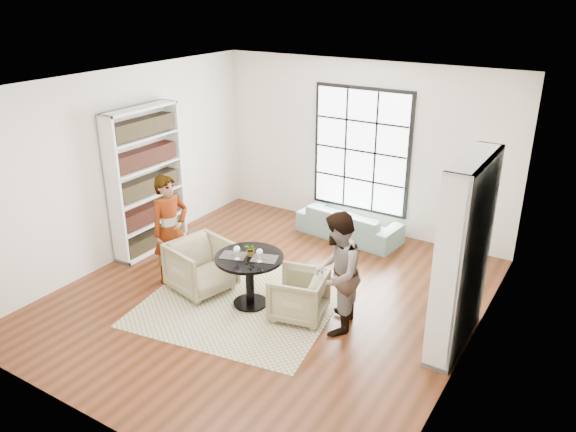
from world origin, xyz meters
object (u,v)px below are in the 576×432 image
Objects in this scene: armchair_right at (299,295)px; flower_centerpiece at (251,250)px; wine_glass_right at (259,253)px; pedestal_table at (250,270)px; wine_glass_left at (237,250)px; sofa at (349,223)px; person_right at (337,273)px; armchair_left at (201,266)px; person_left at (170,230)px.

flower_centerpiece is at bearing -97.59° from armchair_right.
flower_centerpiece is at bearing 157.57° from wine_glass_right.
pedestal_table is 4.73× the size of wine_glass_left.
person_right reaches higher than sofa.
pedestal_table is 2.79m from sofa.
armchair_left is 0.71m from person_left.
pedestal_table is 0.40m from wine_glass_right.
wine_glass_left is at bearing 90.84° from sofa.
wine_glass_left reaches higher than sofa.
sofa is 9.86× the size of flower_centerpiece.
wine_glass_left is at bearing -85.80° from armchair_right.
person_right is (2.66, 0.12, -0.02)m from person_left.
pedestal_table is 5.06× the size of flower_centerpiece.
armchair_right is 0.88m from flower_centerpiece.
sofa is 2.57× the size of armchair_right.
flower_centerpiece is (0.01, 0.03, 0.30)m from pedestal_table.
person_right is at bearing 7.98° from wine_glass_right.
armchair_left is 0.97m from flower_centerpiece.
person_right reaches higher than pedestal_table.
armchair_right is 0.44× the size of person_right.
wine_glass_right is (1.60, -0.03, 0.05)m from person_left.
person_left is 8.38× the size of wine_glass_left.
wine_glass_left is (1.30, -0.13, 0.06)m from person_left.
person_right is 8.69× the size of flower_centerpiece.
sofa is 2.73m from armchair_right.
wine_glass_left is at bearing -118.76° from pedestal_table.
person_right reaches higher than flower_centerpiece.
pedestal_table is 0.56× the size of person_left.
wine_glass_right is at bearing -14.82° from pedestal_table.
armchair_right is 0.73m from person_right.
pedestal_table is 4.96× the size of wine_glass_right.
person_left is at bearing 66.68° from sofa.
wine_glass_right is 0.22m from flower_centerpiece.
wine_glass_right reaches higher than pedestal_table.
wine_glass_left is 1.07× the size of flower_centerpiece.
armchair_right is 3.83× the size of flower_centerpiece.
armchair_left is 0.51× the size of person_right.
flower_centerpiece is at bearing -73.34° from person_left.
armchair_left reaches higher than sofa.
sofa is at bearing 90.67° from wine_glass_right.
sofa is 2.97m from armchair_left.
sofa is 2.94m from person_right.
flower_centerpiece is at bearing 67.49° from pedestal_table.
flower_centerpiece is at bearing 92.52° from sofa.
person_right is at bearing -72.95° from armchair_left.
sofa is at bearing -173.53° from person_right.
armchair_left is 0.92m from wine_glass_left.
flower_centerpiece reaches higher than armchair_right.
wine_glass_right is (-1.06, -0.15, 0.08)m from person_right.
wine_glass_left is (-0.81, -0.25, 0.57)m from armchair_right.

